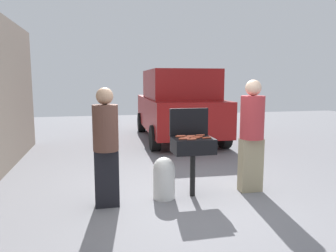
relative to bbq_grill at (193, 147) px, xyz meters
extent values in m
plane|color=slate|center=(-0.19, -0.22, -0.74)|extent=(24.00, 24.00, 0.00)
cylinder|color=black|center=(0.00, 0.00, -0.41)|extent=(0.08, 0.08, 0.66)
cube|color=black|center=(0.00, 0.00, 0.03)|extent=(0.60, 0.44, 0.22)
cube|color=black|center=(0.00, 0.22, 0.35)|extent=(0.60, 0.05, 0.42)
cylinder|color=#AD4228|center=(0.18, -0.09, 0.15)|extent=(0.13, 0.04, 0.03)
cylinder|color=#C6593D|center=(0.00, 0.11, 0.15)|extent=(0.13, 0.03, 0.03)
cylinder|color=#AD4228|center=(0.01, -0.07, 0.15)|extent=(0.13, 0.03, 0.03)
cylinder|color=#C6593D|center=(-0.14, 0.14, 0.15)|extent=(0.13, 0.04, 0.03)
cylinder|color=#AD4228|center=(0.08, 0.00, 0.15)|extent=(0.13, 0.03, 0.03)
cylinder|color=#B74C33|center=(0.15, 0.13, 0.15)|extent=(0.13, 0.04, 0.03)
cylinder|color=#AD4228|center=(-0.17, 0.09, 0.15)|extent=(0.13, 0.03, 0.03)
cylinder|color=#C6593D|center=(-0.14, -0.06, 0.15)|extent=(0.13, 0.04, 0.03)
cylinder|color=#C6593D|center=(-0.07, -0.16, 0.15)|extent=(0.13, 0.03, 0.03)
cylinder|color=#C6593D|center=(-0.06, 0.00, 0.15)|extent=(0.13, 0.04, 0.03)
cylinder|color=#B74C33|center=(-0.18, -0.11, 0.15)|extent=(0.13, 0.03, 0.03)
cylinder|color=silver|center=(-0.44, -0.01, -0.51)|extent=(0.32, 0.32, 0.46)
sphere|color=silver|center=(-0.44, -0.01, -0.28)|extent=(0.31, 0.31, 0.31)
cube|color=black|center=(-1.26, -0.13, -0.35)|extent=(0.33, 0.18, 0.78)
cylinder|color=brown|center=(-1.26, -0.13, 0.35)|extent=(0.34, 0.34, 0.62)
sphere|color=tan|center=(-1.26, -0.13, 0.77)|extent=(0.23, 0.23, 0.23)
cube|color=gray|center=(0.95, 0.02, -0.33)|extent=(0.35, 0.19, 0.83)
cylinder|color=#B23338|center=(0.95, 0.02, 0.42)|extent=(0.36, 0.36, 0.66)
sphere|color=beige|center=(0.95, 0.02, 0.87)|extent=(0.24, 0.24, 0.24)
cube|color=maroon|center=(0.95, 4.73, 0.03)|extent=(2.03, 4.45, 0.90)
cube|color=maroon|center=(0.94, 4.53, 0.88)|extent=(1.83, 2.65, 0.80)
cylinder|color=black|center=(1.81, 3.17, -0.42)|extent=(0.24, 0.65, 0.64)
cylinder|color=black|center=(0.00, 3.22, -0.42)|extent=(0.24, 0.65, 0.64)
cylinder|color=black|center=(1.90, 6.25, -0.42)|extent=(0.24, 0.65, 0.64)
cylinder|color=black|center=(0.09, 6.30, -0.42)|extent=(0.24, 0.65, 0.64)
camera|label=1|loc=(-1.37, -4.49, 0.97)|focal=34.56mm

